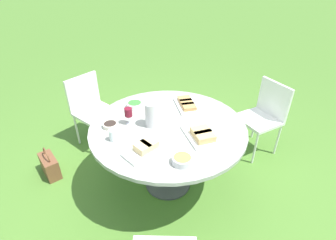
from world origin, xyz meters
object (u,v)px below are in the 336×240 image
dining_table (168,133)px  handbag (50,165)px  chair_near_left (91,106)px  water_pitcher (152,115)px  chair_far_back (264,113)px  wine_glass (128,113)px

dining_table → handbag: bearing=45.9°
chair_near_left → water_pitcher: water_pitcher is taller
chair_near_left → handbag: (-0.30, 0.69, -0.40)m
chair_far_back → water_pitcher: bearing=77.7°
dining_table → chair_near_left: bearing=12.4°
chair_near_left → water_pitcher: 1.20m
chair_near_left → water_pitcher: (-1.13, -0.15, 0.36)m
dining_table → water_pitcher: 0.26m
water_pitcher → chair_near_left: bearing=7.6°
handbag → wine_glass: bearing=-134.8°
chair_near_left → chair_far_back: bearing=-132.7°
chair_near_left → water_pitcher: bearing=-172.4°
water_pitcher → wine_glass: (0.16, 0.15, 0.00)m
handbag → water_pitcher: bearing=-134.9°
chair_far_back → handbag: 2.55m
chair_far_back → chair_near_left: bearing=47.3°
chair_near_left → handbag: size_ratio=2.42×
dining_table → chair_far_back: bearing=-99.4°
dining_table → handbag: (0.93, 0.96, -0.55)m
dining_table → water_pitcher: (0.09, 0.12, 0.21)m
water_pitcher → handbag: water_pitcher is taller
wine_glass → handbag: 1.23m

